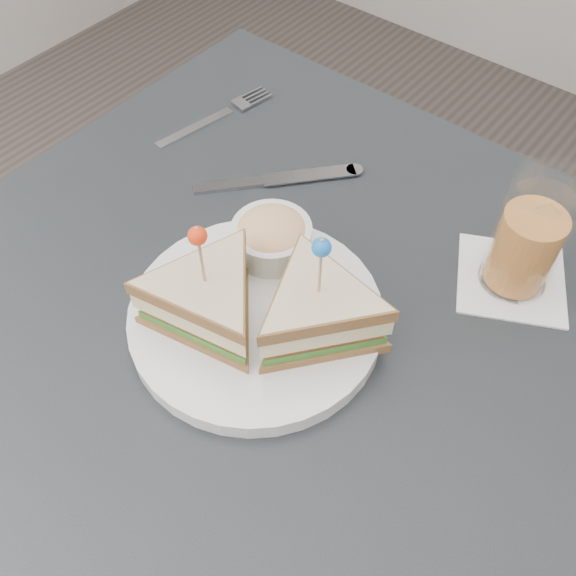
% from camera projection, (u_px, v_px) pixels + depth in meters
% --- Properties ---
extents(ground_plane, '(3.50, 3.50, 0.00)m').
position_uv_depth(ground_plane, '(281.00, 540.00, 1.26)').
color(ground_plane, '#3F3833').
extents(table, '(0.80, 0.80, 0.75)m').
position_uv_depth(table, '(276.00, 358.00, 0.72)').
color(table, black).
rests_on(table, ground).
extents(plate_meal, '(0.33, 0.33, 0.15)m').
position_uv_depth(plate_meal, '(262.00, 301.00, 0.63)').
color(plate_meal, white).
rests_on(plate_meal, table).
extents(cutlery_fork, '(0.05, 0.18, 0.01)m').
position_uv_depth(cutlery_fork, '(220.00, 115.00, 0.87)').
color(cutlery_fork, silver).
rests_on(cutlery_fork, table).
extents(cutlery_knife, '(0.15, 0.17, 0.01)m').
position_uv_depth(cutlery_knife, '(271.00, 180.00, 0.79)').
color(cutlery_knife, '#B3B6BF').
rests_on(cutlery_knife, table).
extents(drink_set, '(0.15, 0.15, 0.14)m').
position_uv_depth(drink_set, '(528.00, 240.00, 0.65)').
color(drink_set, white).
rests_on(drink_set, table).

